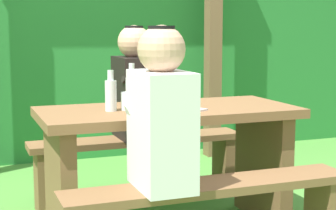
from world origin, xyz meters
TOP-DOWN VIEW (x-y plane):
  - hedge_backdrop at (0.00, 2.36)m, footprint 6.40×0.98m
  - pergola_post_right at (1.02, 1.60)m, footprint 0.12×0.12m
  - picnic_table at (0.00, 0.00)m, footprint 1.40×0.64m
  - bench_near at (0.00, -0.56)m, footprint 1.40×0.24m
  - bench_far at (0.00, 0.56)m, footprint 1.40×0.24m
  - person_white_shirt at (-0.24, -0.56)m, footprint 0.25×0.35m
  - person_black_coat at (-0.02, 0.56)m, footprint 0.25×0.35m
  - drinking_glass at (-0.23, -0.00)m, footprint 0.07×0.07m
  - bottle_left at (-0.32, -0.00)m, footprint 0.06×0.06m
  - bottle_right at (-0.18, 0.08)m, footprint 0.07×0.07m
  - cell_phone at (0.10, -0.12)m, footprint 0.13×0.16m

SIDE VIEW (x-z plane):
  - bench_near at x=0.00m, z-range 0.10..0.53m
  - bench_far at x=0.00m, z-range 0.10..0.53m
  - picnic_table at x=0.00m, z-range 0.13..0.83m
  - cell_phone at x=0.10m, z-range 0.70..0.71m
  - drinking_glass at x=-0.23m, z-range 0.70..0.80m
  - person_white_shirt at x=-0.24m, z-range 0.41..1.13m
  - person_black_coat at x=-0.02m, z-range 0.41..1.13m
  - bottle_left at x=-0.32m, z-range 0.69..0.90m
  - bottle_right at x=-0.18m, z-range 0.68..0.92m
  - pergola_post_right at x=1.02m, z-range 0.00..2.15m
  - hedge_backdrop at x=0.00m, z-range 0.00..2.22m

